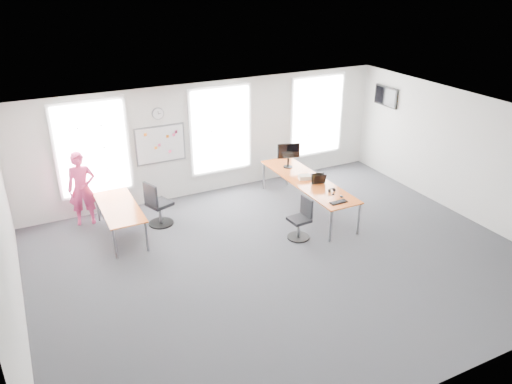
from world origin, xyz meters
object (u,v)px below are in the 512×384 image
keyboard (339,202)px  desk_left (119,209)px  person (82,189)px  monitor (289,153)px  chair_left (157,206)px  headphones (332,190)px  chair_right (301,221)px  desk_right (307,182)px

keyboard → desk_left: bearing=154.4°
person → monitor: size_ratio=2.72×
desk_left → chair_left: (0.90, 0.11, -0.18)m
chair_left → headphones: 4.12m
chair_left → keyboard: (3.53, -2.29, 0.34)m
headphones → monitor: 1.85m
chair_left → monitor: monitor is taller
desk_left → monitor: size_ratio=3.05×
desk_left → chair_left: chair_left is taller
chair_right → person: person is taller
person → headphones: bearing=-16.6°
headphones → person: bearing=146.8°
chair_left → headphones: chair_left is taller
chair_right → person: (-4.24, 2.91, 0.48)m
desk_left → headphones: size_ratio=12.02×
desk_left → headphones: bearing=-19.5°
desk_left → chair_right: (3.62, -1.92, -0.25)m
person → keyboard: (5.05, -3.18, -0.07)m
chair_left → desk_left: bearing=76.5°
desk_right → desk_left: (-4.49, 0.77, -0.09)m
headphones → desk_left: bearing=153.9°
chair_left → headphones: bearing=-135.4°
headphones → chair_left: bearing=148.3°
desk_right → person: (-5.11, 1.76, 0.13)m
keyboard → person: bearing=148.5°
chair_right → desk_left: bearing=-122.2°
chair_right → person: 5.17m
keyboard → monitor: monitor is taller
chair_right → headphones: (0.99, 0.28, 0.44)m
desk_right → chair_left: size_ratio=3.01×
desk_left → keyboard: (4.42, -2.18, 0.15)m
desk_right → chair_right: (-0.87, -1.15, -0.34)m
desk_left → chair_right: size_ratio=2.09×
desk_right → desk_left: 4.56m
desk_left → chair_right: 4.10m
desk_left → chair_right: bearing=-27.9°
monitor → person: bearing=-174.1°
chair_right → monitor: 2.40m
headphones → monitor: monitor is taller
keyboard → headphones: bearing=72.2°
monitor → headphones: bearing=-70.9°
desk_left → person: person is taller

